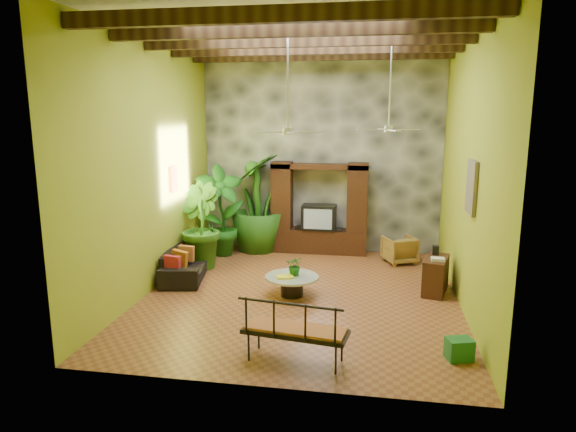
% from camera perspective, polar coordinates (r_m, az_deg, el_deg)
% --- Properties ---
extents(ground, '(7.00, 7.00, 0.00)m').
position_cam_1_polar(ground, '(10.24, 1.47, -8.70)').
color(ground, brown).
rests_on(ground, ground).
extents(ceiling, '(6.00, 7.00, 0.02)m').
position_cam_1_polar(ceiling, '(9.71, 1.63, 20.18)').
color(ceiling, silver).
rests_on(ceiling, back_wall).
extents(back_wall, '(6.00, 0.02, 5.00)m').
position_cam_1_polar(back_wall, '(13.11, 3.73, 6.99)').
color(back_wall, '#92AB27').
rests_on(back_wall, ground).
extents(left_wall, '(0.02, 7.00, 5.00)m').
position_cam_1_polar(left_wall, '(10.50, -14.95, 5.47)').
color(left_wall, '#92AB27').
rests_on(left_wall, ground).
extents(right_wall, '(0.02, 7.00, 5.00)m').
position_cam_1_polar(right_wall, '(9.70, 19.44, 4.72)').
color(right_wall, '#92AB27').
rests_on(right_wall, ground).
extents(stone_accent_wall, '(5.98, 0.10, 4.98)m').
position_cam_1_polar(stone_accent_wall, '(13.06, 3.70, 6.97)').
color(stone_accent_wall, '#3A3B42').
rests_on(stone_accent_wall, ground).
extents(ceiling_beams, '(5.95, 5.36, 0.22)m').
position_cam_1_polar(ceiling_beams, '(9.67, 1.63, 18.89)').
color(ceiling_beams, '#372511').
rests_on(ceiling_beams, ceiling).
extents(entertainment_center, '(2.40, 0.55, 2.30)m').
position_cam_1_polar(entertainment_center, '(12.97, 3.47, 0.09)').
color(entertainment_center, black).
rests_on(entertainment_center, ground).
extents(ceiling_fan_front, '(1.28, 1.28, 1.86)m').
position_cam_1_polar(ceiling_fan_front, '(9.23, -0.03, 10.67)').
color(ceiling_fan_front, silver).
rests_on(ceiling_fan_front, ceiling).
extents(ceiling_fan_back, '(1.28, 1.28, 1.86)m').
position_cam_1_polar(ceiling_fan_back, '(10.71, 11.17, 10.59)').
color(ceiling_fan_back, silver).
rests_on(ceiling_fan_back, ceiling).
extents(wall_art_mask, '(0.06, 0.32, 0.55)m').
position_cam_1_polar(wall_art_mask, '(11.45, -12.60, 4.04)').
color(wall_art_mask, '#C58B17').
rests_on(wall_art_mask, left_wall).
extents(wall_art_painting, '(0.06, 0.70, 0.90)m').
position_cam_1_polar(wall_art_painting, '(9.13, 19.72, 3.04)').
color(wall_art_painting, navy).
rests_on(wall_art_painting, right_wall).
extents(sofa, '(1.18, 2.23, 0.62)m').
position_cam_1_polar(sofa, '(11.49, -11.20, -5.01)').
color(sofa, black).
rests_on(sofa, ground).
extents(wicker_armchair, '(0.92, 0.92, 0.64)m').
position_cam_1_polar(wicker_armchair, '(12.49, 12.30, -3.67)').
color(wicker_armchair, olive).
rests_on(wicker_armchair, ground).
extents(tall_plant_a, '(1.44, 1.34, 2.27)m').
position_cam_1_polar(tall_plant_a, '(12.74, -7.43, 0.57)').
color(tall_plant_a, '#1D641A').
rests_on(tall_plant_a, ground).
extents(tall_plant_b, '(1.37, 1.38, 1.96)m').
position_cam_1_polar(tall_plant_b, '(11.89, -9.86, -1.06)').
color(tall_plant_b, '#2C691B').
rests_on(tall_plant_b, ground).
extents(tall_plant_c, '(1.43, 1.43, 2.51)m').
position_cam_1_polar(tall_plant_c, '(13.12, -3.44, 1.50)').
color(tall_plant_c, '#266019').
rests_on(tall_plant_c, ground).
extents(coffee_table, '(1.04, 1.04, 0.40)m').
position_cam_1_polar(coffee_table, '(10.09, 0.44, -7.45)').
color(coffee_table, black).
rests_on(coffee_table, ground).
extents(centerpiece_plant, '(0.35, 0.31, 0.39)m').
position_cam_1_polar(centerpiece_plant, '(10.05, 0.81, -5.52)').
color(centerpiece_plant, '#1C5D18').
rests_on(centerpiece_plant, coffee_table).
extents(yellow_tray, '(0.37, 0.32, 0.03)m').
position_cam_1_polar(yellow_tray, '(9.95, -0.34, -6.77)').
color(yellow_tray, gold).
rests_on(yellow_tray, coffee_table).
extents(iron_bench, '(1.57, 0.76, 0.57)m').
position_cam_1_polar(iron_bench, '(7.43, 0.72, -12.35)').
color(iron_bench, black).
rests_on(iron_bench, ground).
extents(side_console, '(0.61, 0.96, 0.71)m').
position_cam_1_polar(side_console, '(10.64, 16.08, -6.35)').
color(side_console, '#3C2413').
rests_on(side_console, ground).
extents(green_bin, '(0.43, 0.36, 0.32)m').
position_cam_1_polar(green_bin, '(8.09, 18.49, -13.85)').
color(green_bin, '#217F26').
rests_on(green_bin, ground).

